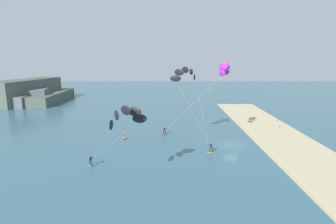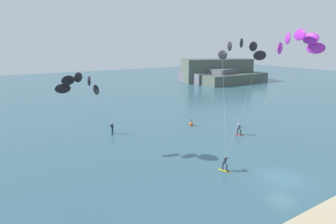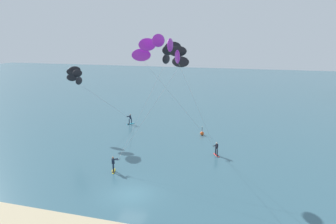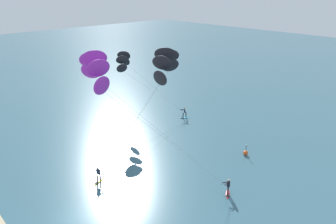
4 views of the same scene
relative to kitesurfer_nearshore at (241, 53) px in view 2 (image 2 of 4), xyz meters
name	(u,v)px [view 2 (image 2 of 4)]	position (x,y,z in m)	size (l,w,h in m)	color
ground_plane	(283,178)	(-1.51, -8.12, -11.96)	(240.00, 240.00, 0.00)	#386070
kitesurfer_nearshore	(241,53)	(0.00, 0.00, 0.00)	(8.19, 7.45, 13.68)	yellow
kitesurfer_mid_water	(81,86)	(-16.52, 8.22, -3.56)	(8.87, 9.24, 9.96)	#23ADD1
kitesurfer_far_out	(295,47)	(0.95, -6.25, 0.75)	(7.23, 12.85, 14.45)	red
marker_buoy	(191,124)	(1.68, 11.43, -11.66)	(0.56, 0.56, 1.38)	#EA5119
distant_headland	(220,74)	(42.72, 49.61, -9.34)	(26.93, 18.81, 7.85)	#4C564C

